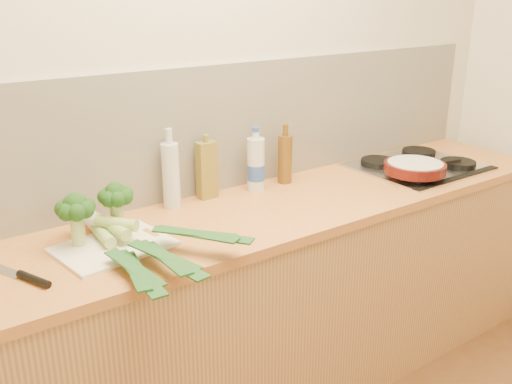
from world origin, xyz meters
TOP-DOWN VIEW (x-y plane):
  - room_shell at (0.00, 1.49)m, footprint 3.50×3.50m
  - counter at (0.00, 1.20)m, footprint 3.20×0.62m
  - gas_hob at (1.02, 1.20)m, footprint 0.58×0.50m
  - chopping_board at (-0.55, 1.19)m, footprint 0.40×0.32m
  - broccoli_left at (-0.64, 1.26)m, footprint 0.13×0.13m
  - broccoli_right at (-0.49, 1.29)m, footprint 0.12×0.13m
  - leek_front at (-0.57, 1.17)m, footprint 0.11×0.69m
  - leek_mid at (-0.51, 1.16)m, footprint 0.16×0.69m
  - leek_back at (-0.47, 1.17)m, footprint 0.45×0.58m
  - chefs_knife at (-0.85, 1.14)m, footprint 0.16×0.32m
  - skillet at (0.86, 1.08)m, footprint 0.41×0.28m
  - oil_tin at (-0.03, 1.43)m, footprint 0.08×0.05m
  - glass_bottle at (-0.20, 1.42)m, footprint 0.07×0.07m
  - amber_bottle at (0.35, 1.40)m, footprint 0.06×0.06m
  - water_bottle at (0.19, 1.39)m, footprint 0.08×0.08m

SIDE VIEW (x-z plane):
  - counter at x=0.00m, z-range 0.00..0.90m
  - chopping_board at x=-0.55m, z-range 0.90..0.91m
  - chefs_knife at x=-0.85m, z-range 0.90..0.92m
  - gas_hob at x=1.02m, z-range 0.89..0.93m
  - leek_front at x=-0.57m, z-range 0.91..0.96m
  - leek_mid at x=-0.51m, z-range 0.93..0.97m
  - skillet at x=0.86m, z-range 0.94..0.99m
  - leek_back at x=-0.47m, z-range 0.95..0.99m
  - water_bottle at x=0.19m, z-range 0.88..1.14m
  - amber_bottle at x=0.35m, z-range 0.88..1.15m
  - oil_tin at x=-0.03m, z-range 0.89..1.16m
  - glass_bottle at x=-0.20m, z-range 0.88..1.20m
  - broccoli_left at x=-0.64m, z-range 0.95..1.13m
  - broccoli_right at x=-0.49m, z-range 0.95..1.13m
  - room_shell at x=0.00m, z-range -0.58..2.92m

